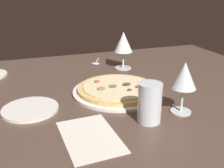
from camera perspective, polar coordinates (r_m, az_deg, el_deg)
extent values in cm
cube|color=brown|center=(96.92, -1.13, -2.57)|extent=(150.00, 110.00, 4.00)
cylinder|color=white|center=(94.27, 1.16, -1.62)|extent=(31.63, 31.63, 1.00)
cylinder|color=tan|center=(93.86, 1.17, -1.00)|extent=(28.29, 28.29, 1.20)
cylinder|color=beige|center=(93.56, 1.17, -0.54)|extent=(24.18, 24.18, 0.40)
ellipsoid|color=brown|center=(92.78, 0.19, -0.46)|extent=(2.92, 2.72, 0.41)
ellipsoid|color=#937556|center=(90.52, -2.30, -0.94)|extent=(2.81, 2.59, 0.70)
ellipsoid|color=#AD4733|center=(96.98, -3.25, 0.60)|extent=(2.16, 1.54, 0.80)
ellipsoid|color=#4C3828|center=(89.58, 3.81, -1.24)|extent=(1.63, 1.43, 0.62)
ellipsoid|color=#AD4733|center=(92.85, 5.93, -0.50)|extent=(3.04, 2.54, 0.58)
ellipsoid|color=#4C3828|center=(94.23, 3.18, -0.02)|extent=(2.96, 2.26, 0.79)
cylinder|color=silver|center=(121.72, 2.38, 3.49)|extent=(7.42, 7.42, 0.40)
cylinder|color=silver|center=(120.62, 2.40, 5.25)|extent=(0.80, 0.80, 7.36)
cone|color=silver|center=(118.69, 2.46, 9.02)|extent=(8.26, 8.26, 8.86)
cone|color=maroon|center=(119.18, 2.44, 7.94)|extent=(3.57, 3.57, 4.26)
cylinder|color=silver|center=(83.39, 14.53, -5.70)|extent=(6.23, 6.23, 0.40)
cylinder|color=silver|center=(81.76, 14.77, -3.24)|extent=(0.80, 0.80, 7.46)
cone|color=silver|center=(79.04, 15.28, 1.82)|extent=(7.42, 7.42, 7.79)
cone|color=maroon|center=(79.75, 15.13, 0.33)|extent=(2.93, 2.93, 3.41)
cylinder|color=silver|center=(73.96, 8.08, -4.01)|extent=(6.65, 6.65, 11.42)
cylinder|color=silver|center=(74.50, 8.04, -4.90)|extent=(6.12, 6.12, 8.87)
cylinder|color=silver|center=(85.38, -17.14, -5.15)|extent=(17.08, 17.08, 0.90)
cube|color=silver|center=(68.80, -4.79, -11.18)|extent=(14.25, 20.97, 0.30)
ellipsoid|color=silver|center=(127.24, -3.56, 4.38)|extent=(4.79, 4.18, 1.00)
cylinder|color=silver|center=(131.95, -3.26, 4.93)|extent=(4.62, 9.26, 0.70)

